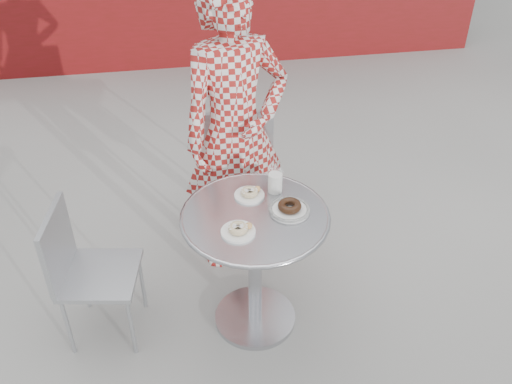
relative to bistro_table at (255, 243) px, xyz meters
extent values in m
plane|color=#A4A29C|center=(0.05, 0.03, -0.58)|extent=(60.00, 60.00, 0.00)
cube|color=maroon|center=(0.05, 3.71, -0.08)|extent=(6.02, 0.20, 1.00)
cylinder|color=silver|center=(0.00, 0.00, -0.56)|extent=(0.46, 0.46, 0.03)
cylinder|color=silver|center=(0.00, 0.00, -0.20)|extent=(0.07, 0.07, 0.73)
cylinder|color=silver|center=(0.00, 0.00, 0.18)|extent=(0.73, 0.73, 0.02)
torus|color=silver|center=(0.00, 0.00, 0.18)|extent=(0.76, 0.76, 0.03)
cube|color=#ABAEB3|center=(0.02, 0.95, -0.10)|extent=(0.49, 0.49, 0.03)
cube|color=#ABAEB3|center=(0.00, 0.73, 0.15)|extent=(0.45, 0.07, 0.45)
cube|color=#ABAEB3|center=(-0.81, 0.07, -0.16)|extent=(0.45, 0.45, 0.03)
cube|color=#ABAEB3|center=(-1.00, 0.10, 0.05)|extent=(0.09, 0.39, 0.39)
imported|color=maroon|center=(-0.01, 0.61, 0.31)|extent=(0.75, 0.60, 1.79)
cylinder|color=white|center=(0.00, 0.16, 0.19)|extent=(0.16, 0.16, 0.01)
torus|color=#B38C45|center=(0.00, 0.16, 0.21)|extent=(0.09, 0.09, 0.03)
sphere|color=#B77A3F|center=(0.04, 0.18, 0.21)|extent=(0.03, 0.03, 0.03)
cylinder|color=white|center=(-0.10, -0.12, 0.19)|extent=(0.17, 0.17, 0.01)
torus|color=#B38C45|center=(-0.10, -0.12, 0.21)|extent=(0.10, 0.10, 0.03)
sphere|color=#B77A3F|center=(-0.05, -0.11, 0.21)|extent=(0.03, 0.03, 0.03)
cylinder|color=white|center=(0.18, 0.00, 0.19)|extent=(0.20, 0.20, 0.01)
torus|color=black|center=(0.18, 0.00, 0.22)|extent=(0.12, 0.12, 0.04)
torus|color=black|center=(0.18, 0.00, 0.20)|extent=(0.21, 0.21, 0.02)
cylinder|color=white|center=(0.14, 0.18, 0.24)|extent=(0.07, 0.07, 0.11)
cylinder|color=white|center=(0.14, 0.18, 0.25)|extent=(0.08, 0.08, 0.13)
camera|label=1|loc=(-0.36, -2.20, 1.95)|focal=40.00mm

